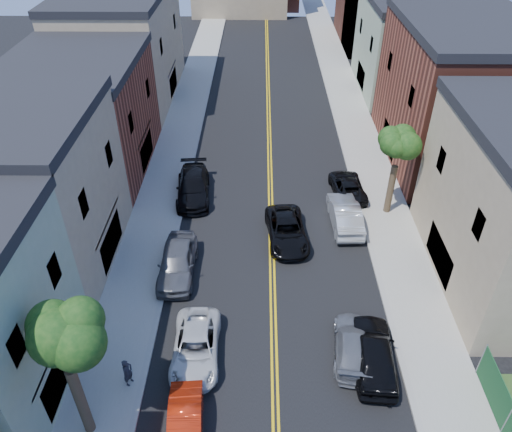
{
  "coord_description": "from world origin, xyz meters",
  "views": [
    {
      "loc": [
        -0.73,
        2.57,
        19.9
      ],
      "look_at": [
        -0.99,
        26.78,
        2.0
      ],
      "focal_mm": 34.63,
      "sensor_mm": 36.0,
      "label": 1
    }
  ],
  "objects_px": {
    "pedestrian_left": "(128,372)",
    "grey_car_right": "(353,345)",
    "black_car_right": "(374,353)",
    "silver_car_right": "(345,214)",
    "dark_car_right_far": "(347,186)",
    "red_sedan": "(185,426)",
    "white_pickup": "(196,347)",
    "black_car_left": "(193,187)",
    "black_suv_lane": "(287,231)",
    "grey_car_left": "(177,262)"
  },
  "relations": [
    {
      "from": "white_pickup",
      "to": "grey_car_left",
      "type": "xyz_separation_m",
      "value": [
        -1.7,
        5.91,
        0.19
      ]
    },
    {
      "from": "black_car_right",
      "to": "grey_car_right",
      "type": "bearing_deg",
      "value": -30.43
    },
    {
      "from": "black_car_left",
      "to": "black_suv_lane",
      "type": "relative_size",
      "value": 1.08
    },
    {
      "from": "black_car_left",
      "to": "silver_car_right",
      "type": "distance_m",
      "value": 10.8
    },
    {
      "from": "red_sedan",
      "to": "dark_car_right_far",
      "type": "distance_m",
      "value": 20.66
    },
    {
      "from": "red_sedan",
      "to": "grey_car_left",
      "type": "xyz_separation_m",
      "value": [
        -1.7,
        9.96,
        0.2
      ]
    },
    {
      "from": "grey_car_right",
      "to": "black_car_right",
      "type": "bearing_deg",
      "value": 152.46
    },
    {
      "from": "black_car_right",
      "to": "dark_car_right_far",
      "type": "xyz_separation_m",
      "value": [
        0.8,
        14.78,
        -0.18
      ]
    },
    {
      "from": "black_car_right",
      "to": "dark_car_right_far",
      "type": "distance_m",
      "value": 14.8
    },
    {
      "from": "pedestrian_left",
      "to": "grey_car_right",
      "type": "bearing_deg",
      "value": -55.71
    },
    {
      "from": "grey_car_left",
      "to": "dark_car_right_far",
      "type": "distance_m",
      "value": 13.89
    },
    {
      "from": "red_sedan",
      "to": "grey_car_right",
      "type": "bearing_deg",
      "value": 24.68
    },
    {
      "from": "red_sedan",
      "to": "grey_car_left",
      "type": "relative_size",
      "value": 0.8
    },
    {
      "from": "white_pickup",
      "to": "grey_car_left",
      "type": "relative_size",
      "value": 0.96
    },
    {
      "from": "white_pickup",
      "to": "grey_car_left",
      "type": "bearing_deg",
      "value": 104.65
    },
    {
      "from": "black_car_right",
      "to": "pedestrian_left",
      "type": "relative_size",
      "value": 3.17
    },
    {
      "from": "dark_car_right_far",
      "to": "red_sedan",
      "type": "bearing_deg",
      "value": 59.08
    },
    {
      "from": "white_pickup",
      "to": "dark_car_right_far",
      "type": "height_order",
      "value": "white_pickup"
    },
    {
      "from": "grey_car_left",
      "to": "black_car_left",
      "type": "relative_size",
      "value": 0.91
    },
    {
      "from": "black_car_right",
      "to": "silver_car_right",
      "type": "xyz_separation_m",
      "value": [
        0.11,
        11.1,
        -0.0
      ]
    },
    {
      "from": "silver_car_right",
      "to": "red_sedan",
      "type": "bearing_deg",
      "value": 57.42
    },
    {
      "from": "black_car_left",
      "to": "dark_car_right_far",
      "type": "relative_size",
      "value": 1.2
    },
    {
      "from": "black_car_left",
      "to": "black_suv_lane",
      "type": "distance_m",
      "value": 8.06
    },
    {
      "from": "grey_car_left",
      "to": "black_suv_lane",
      "type": "xyz_separation_m",
      "value": [
        6.45,
        3.18,
        -0.15
      ]
    },
    {
      "from": "grey_car_left",
      "to": "grey_car_right",
      "type": "xyz_separation_m",
      "value": [
        9.3,
        -5.67,
        -0.22
      ]
    },
    {
      "from": "black_car_right",
      "to": "silver_car_right",
      "type": "height_order",
      "value": "black_car_right"
    },
    {
      "from": "black_suv_lane",
      "to": "red_sedan",
      "type": "bearing_deg",
      "value": -115.28
    },
    {
      "from": "red_sedan",
      "to": "white_pickup",
      "type": "xyz_separation_m",
      "value": [
        0.0,
        4.05,
        0.01
      ]
    },
    {
      "from": "black_car_right",
      "to": "silver_car_right",
      "type": "distance_m",
      "value": 11.1
    },
    {
      "from": "dark_car_right_far",
      "to": "black_car_left",
      "type": "bearing_deg",
      "value": -1.75
    },
    {
      "from": "red_sedan",
      "to": "pedestrian_left",
      "type": "xyz_separation_m",
      "value": [
        -2.9,
        2.4,
        0.25
      ]
    },
    {
      "from": "white_pickup",
      "to": "dark_car_right_far",
      "type": "distance_m",
      "value": 17.14
    },
    {
      "from": "red_sedan",
      "to": "black_suv_lane",
      "type": "bearing_deg",
      "value": 65.35
    },
    {
      "from": "grey_car_right",
      "to": "grey_car_left",
      "type": "bearing_deg",
      "value": -24.06
    },
    {
      "from": "red_sedan",
      "to": "dark_car_right_far",
      "type": "height_order",
      "value": "red_sedan"
    },
    {
      "from": "black_car_left",
      "to": "grey_car_right",
      "type": "xyz_separation_m",
      "value": [
        9.3,
        -13.69,
        -0.16
      ]
    },
    {
      "from": "grey_car_right",
      "to": "pedestrian_left",
      "type": "height_order",
      "value": "pedestrian_left"
    },
    {
      "from": "grey_car_left",
      "to": "black_car_right",
      "type": "relative_size",
      "value": 1.04
    },
    {
      "from": "grey_car_right",
      "to": "white_pickup",
      "type": "bearing_deg",
      "value": 9.17
    },
    {
      "from": "red_sedan",
      "to": "silver_car_right",
      "type": "height_order",
      "value": "silver_car_right"
    },
    {
      "from": "grey_car_right",
      "to": "black_car_right",
      "type": "xyz_separation_m",
      "value": [
        0.9,
        -0.63,
        0.18
      ]
    },
    {
      "from": "black_car_right",
      "to": "dark_car_right_far",
      "type": "height_order",
      "value": "black_car_right"
    },
    {
      "from": "grey_car_right",
      "to": "black_car_right",
      "type": "height_order",
      "value": "black_car_right"
    },
    {
      "from": "grey_car_right",
      "to": "silver_car_right",
      "type": "height_order",
      "value": "silver_car_right"
    },
    {
      "from": "black_car_left",
      "to": "pedestrian_left",
      "type": "xyz_separation_m",
      "value": [
        -1.2,
        -15.58,
        0.11
      ]
    },
    {
      "from": "black_suv_lane",
      "to": "silver_car_right",
      "type": "bearing_deg",
      "value": 17.39
    },
    {
      "from": "silver_car_right",
      "to": "black_suv_lane",
      "type": "relative_size",
      "value": 0.97
    },
    {
      "from": "grey_car_right",
      "to": "black_suv_lane",
      "type": "relative_size",
      "value": 0.86
    },
    {
      "from": "white_pickup",
      "to": "silver_car_right",
      "type": "height_order",
      "value": "silver_car_right"
    },
    {
      "from": "red_sedan",
      "to": "dark_car_right_far",
      "type": "xyz_separation_m",
      "value": [
        9.3,
        18.45,
        -0.02
      ]
    }
  ]
}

